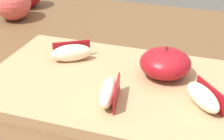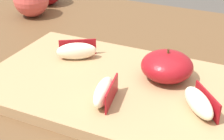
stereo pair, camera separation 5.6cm
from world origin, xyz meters
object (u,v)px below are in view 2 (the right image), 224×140
apple_half_skin_up (167,65)px  apple_wedge_middle (199,103)px  apple_wedge_right (78,50)px  apple_wedge_left (104,92)px  cutting_board (112,85)px

apple_half_skin_up → apple_wedge_middle: (0.07, -0.08, -0.01)m
apple_wedge_right → apple_wedge_middle: bearing=-18.0°
apple_wedge_left → cutting_board: bearing=104.2°
cutting_board → apple_wedge_middle: (0.15, -0.03, 0.02)m
apple_half_skin_up → apple_wedge_right: (-0.17, 0.00, -0.01)m
cutting_board → apple_half_skin_up: bearing=31.2°
apple_wedge_middle → apple_wedge_left: same height
apple_wedge_right → apple_wedge_left: same height
apple_half_skin_up → apple_wedge_left: (-0.06, -0.11, -0.01)m
apple_half_skin_up → apple_wedge_middle: apple_half_skin_up is taller
apple_half_skin_up → apple_wedge_left: size_ratio=1.13×
apple_wedge_middle → apple_wedge_right: size_ratio=0.96×
cutting_board → apple_half_skin_up: size_ratio=4.92×
cutting_board → apple_half_skin_up: (0.08, 0.05, 0.03)m
cutting_board → apple_wedge_middle: bearing=-10.7°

